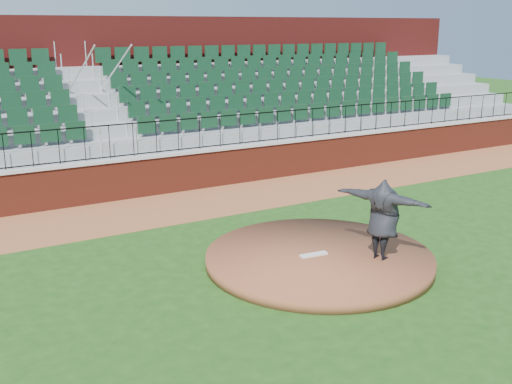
{
  "coord_description": "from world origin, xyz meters",
  "views": [
    {
      "loc": [
        -7.1,
        -10.68,
        5.15
      ],
      "look_at": [
        0.0,
        1.5,
        1.3
      ],
      "focal_mm": 42.91,
      "sensor_mm": 36.0,
      "label": 1
    }
  ],
  "objects": [
    {
      "name": "field_wall",
      "position": [
        0.0,
        7.0,
        0.6
      ],
      "size": [
        34.0,
        0.35,
        1.2
      ],
      "primitive_type": "cube",
      "color": "maroon",
      "rests_on": "ground"
    },
    {
      "name": "ground",
      "position": [
        0.0,
        0.0,
        0.0
      ],
      "size": [
        90.0,
        90.0,
        0.0
      ],
      "primitive_type": "plane",
      "color": "#1C4413",
      "rests_on": "ground"
    },
    {
      "name": "pitchers_mound",
      "position": [
        0.54,
        -0.36,
        0.12
      ],
      "size": [
        5.06,
        5.06,
        0.25
      ],
      "primitive_type": "cylinder",
      "color": "brown",
      "rests_on": "ground"
    },
    {
      "name": "pitcher",
      "position": [
        1.54,
        -1.27,
        1.14
      ],
      "size": [
        1.34,
        2.25,
        1.78
      ],
      "primitive_type": "imported",
      "rotation": [
        0.0,
        0.0,
        1.94
      ],
      "color": "black",
      "rests_on": "pitchers_mound"
    },
    {
      "name": "warning_track",
      "position": [
        0.0,
        5.4,
        0.01
      ],
      "size": [
        34.0,
        3.2,
        0.01
      ],
      "primitive_type": "cube",
      "color": "brown",
      "rests_on": "ground"
    },
    {
      "name": "wall_railing",
      "position": [
        0.0,
        7.0,
        1.8
      ],
      "size": [
        34.0,
        0.05,
        1.0
      ],
      "primitive_type": null,
      "color": "black",
      "rests_on": "wall_cap"
    },
    {
      "name": "seating_stands",
      "position": [
        0.0,
        9.72,
        2.3
      ],
      "size": [
        34.0,
        5.1,
        4.6
      ],
      "primitive_type": null,
      "color": "gray",
      "rests_on": "ground"
    },
    {
      "name": "pitching_rubber",
      "position": [
        0.36,
        -0.41,
        0.27
      ],
      "size": [
        0.65,
        0.22,
        0.04
      ],
      "primitive_type": "cube",
      "rotation": [
        0.0,
        0.0,
        -0.1
      ],
      "color": "silver",
      "rests_on": "pitchers_mound"
    },
    {
      "name": "wall_cap",
      "position": [
        0.0,
        7.0,
        1.25
      ],
      "size": [
        34.0,
        0.45,
        0.1
      ],
      "primitive_type": "cube",
      "color": "#B7B7B7",
      "rests_on": "field_wall"
    },
    {
      "name": "concourse_wall",
      "position": [
        0.0,
        12.52,
        2.75
      ],
      "size": [
        34.0,
        0.5,
        5.5
      ],
      "primitive_type": "cube",
      "color": "maroon",
      "rests_on": "ground"
    }
  ]
}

